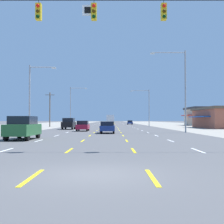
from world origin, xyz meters
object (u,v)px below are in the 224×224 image
at_px(box_truck_center_turn_far, 111,119).
at_px(streetlight_right_row_0, 182,85).
at_px(streetlight_right_row_1, 147,105).
at_px(sedan_far_right_farther, 130,122).
at_px(streetlight_left_row_1, 73,104).
at_px(streetlight_left_row_0, 33,94).
at_px(hatchback_inner_left_mid, 83,126).
at_px(sedan_center_turn_near, 108,127).
at_px(suv_far_left_midfar, 69,123).
at_px(suv_far_left_nearest, 24,127).

relative_size(box_truck_center_turn_far, streetlight_right_row_0, 0.67).
relative_size(box_truck_center_turn_far, streetlight_right_row_1, 0.76).
distance_m(sedan_far_right_farther, streetlight_right_row_1, 27.97).
bearing_deg(streetlight_left_row_1, streetlight_left_row_0, -90.12).
bearing_deg(hatchback_inner_left_mid, streetlight_left_row_1, 100.42).
xyz_separation_m(sedan_far_right_farther, streetlight_right_row_1, (2.74, -27.42, 4.83)).
height_order(hatchback_inner_left_mid, streetlight_right_row_1, streetlight_right_row_1).
height_order(streetlight_right_row_0, streetlight_left_row_1, streetlight_right_row_0).
bearing_deg(streetlight_left_row_1, sedan_center_turn_near, -76.13).
distance_m(suv_far_left_midfar, streetlight_left_row_0, 14.41).
distance_m(sedan_center_turn_near, box_truck_center_turn_far, 60.69).
bearing_deg(sedan_far_right_farther, streetlight_left_row_1, -121.15).
relative_size(hatchback_inner_left_mid, streetlight_left_row_0, 0.44).
distance_m(streetlight_left_row_0, streetlight_right_row_0, 19.52).
xyz_separation_m(streetlight_right_row_0, streetlight_left_row_1, (-19.41, 37.86, -0.35)).
bearing_deg(sedan_far_right_farther, streetlight_left_row_0, -104.31).
xyz_separation_m(streetlight_left_row_0, streetlight_right_row_0, (19.49, 0.00, 1.12)).
bearing_deg(box_truck_center_turn_far, streetlight_right_row_0, -80.73).
relative_size(streetlight_left_row_0, streetlight_right_row_1, 0.93).
distance_m(box_truck_center_turn_far, streetlight_left_row_0, 60.06).
bearing_deg(suv_far_left_midfar, sedan_center_turn_near, -65.02).
xyz_separation_m(sedan_center_turn_near, streetlight_right_row_1, (9.58, 39.37, 4.83)).
relative_size(suv_far_left_nearest, streetlight_right_row_1, 0.52).
distance_m(suv_far_left_midfar, streetlight_left_row_1, 24.95).
bearing_deg(sedan_far_right_farther, streetlight_right_row_0, -87.51).
bearing_deg(sedan_center_turn_near, suv_far_left_nearest, -120.45).
height_order(sedan_center_turn_near, suv_far_left_midfar, suv_far_left_midfar).
distance_m(hatchback_inner_left_mid, streetlight_left_row_0, 9.17).
relative_size(sedan_center_turn_near, suv_far_left_midfar, 0.92).
relative_size(sedan_far_right_farther, streetlight_left_row_1, 0.44).
xyz_separation_m(sedan_center_turn_near, streetlight_right_row_0, (9.69, 1.51, 5.45)).
relative_size(sedan_center_turn_near, hatchback_inner_left_mid, 1.15).
bearing_deg(streetlight_right_row_1, box_truck_center_turn_far, 114.16).
height_order(box_truck_center_turn_far, streetlight_left_row_1, streetlight_left_row_1).
height_order(suv_far_left_midfar, streetlight_right_row_1, streetlight_right_row_1).
relative_size(sedan_center_turn_near, streetlight_right_row_0, 0.42).
bearing_deg(streetlight_left_row_0, streetlight_right_row_1, 62.89).
distance_m(streetlight_left_row_0, streetlight_left_row_1, 37.87).
distance_m(box_truck_center_turn_far, streetlight_left_row_1, 23.77).
relative_size(sedan_far_right_farther, streetlight_right_row_0, 0.42).
bearing_deg(streetlight_right_row_1, streetlight_left_row_0, -117.11).
bearing_deg(streetlight_left_row_0, sedan_far_right_farther, 75.69).
bearing_deg(suv_far_left_nearest, streetlight_left_row_0, 102.00).
relative_size(sedan_center_turn_near, box_truck_center_turn_far, 0.62).
relative_size(suv_far_left_nearest, sedan_far_right_farther, 1.09).
bearing_deg(streetlight_left_row_1, hatchback_inner_left_mid, -79.58).
bearing_deg(sedan_center_turn_near, streetlight_right_row_1, 76.32).
distance_m(sedan_center_turn_near, sedan_far_right_farther, 67.14).
distance_m(sedan_center_turn_near, hatchback_inner_left_mid, 7.83).
height_order(sedan_center_turn_near, streetlight_right_row_1, streetlight_right_row_1).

